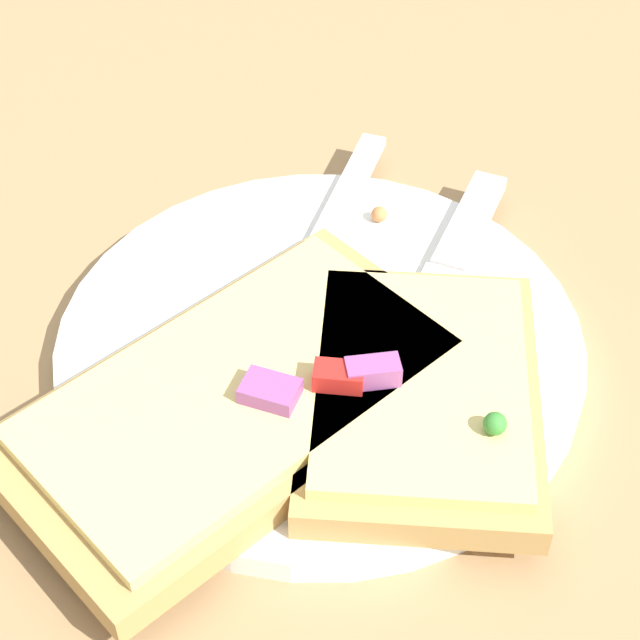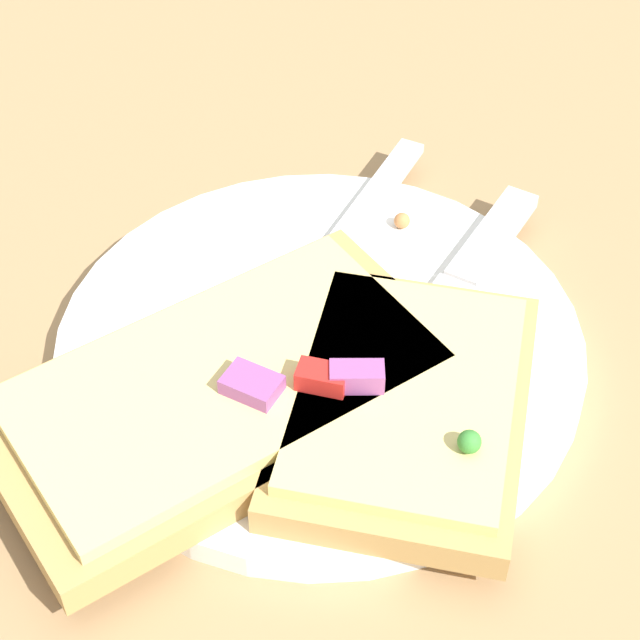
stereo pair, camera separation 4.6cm
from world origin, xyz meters
The scene contains 7 objects.
ground_plane centered at (0.00, 0.00, 0.00)m, with size 4.00×4.00×0.00m, color #9E7A51.
plate centered at (0.00, 0.00, 0.01)m, with size 0.23×0.23×0.01m.
fork centered at (-0.03, -0.02, 0.01)m, with size 0.22×0.07×0.01m.
knife centered at (-0.04, 0.05, 0.01)m, with size 0.19×0.07×0.01m.
pizza_slice_main centered at (0.05, -0.03, 0.02)m, with size 0.21×0.20×0.03m.
pizza_slice_corner centered at (0.04, 0.04, 0.02)m, with size 0.13×0.10×0.03m.
crumb_scatter centered at (0.00, -0.03, 0.02)m, with size 0.15×0.07×0.01m.
Camera 1 is at (0.32, 0.03, 0.35)m, focal length 60.00 mm.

